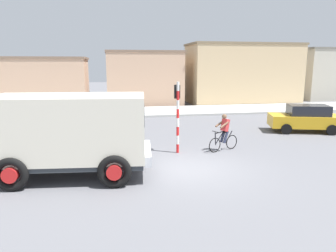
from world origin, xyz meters
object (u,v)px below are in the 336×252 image
object	(u,v)px
cyclist	(224,132)
pedestrian_near_kerb	(115,112)
traffic_light_pole	(178,107)
truck_foreground	(71,130)
car_red_near	(306,118)

from	to	relation	value
cyclist	pedestrian_near_kerb	distance (m)	8.78
cyclist	traffic_light_pole	world-z (taller)	traffic_light_pole
truck_foreground	traffic_light_pole	xyz separation A→B (m)	(4.32, 2.34, 0.40)
traffic_light_pole	pedestrian_near_kerb	world-z (taller)	traffic_light_pole
traffic_light_pole	pedestrian_near_kerb	distance (m)	7.79
traffic_light_pole	cyclist	bearing A→B (deg)	-3.31
pedestrian_near_kerb	traffic_light_pole	bearing A→B (deg)	-69.83
cyclist	traffic_light_pole	bearing A→B (deg)	176.69
pedestrian_near_kerb	truck_foreground	bearing A→B (deg)	-99.91
car_red_near	pedestrian_near_kerb	xyz separation A→B (m)	(-11.03, 4.23, 0.03)
traffic_light_pole	car_red_near	bearing A→B (deg)	19.64
cyclist	traffic_light_pole	size ratio (longest dim) A/B	0.54
cyclist	car_red_near	distance (m)	6.95
cyclist	car_red_near	bearing A→B (deg)	26.63
truck_foreground	cyclist	size ratio (longest dim) A/B	3.27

